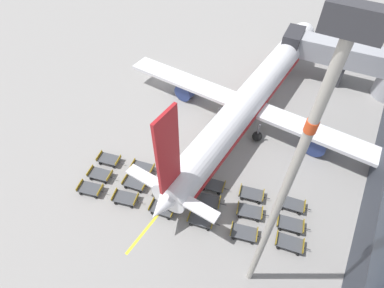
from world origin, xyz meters
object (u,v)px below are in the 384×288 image
at_px(baggage_dolly_row_mid_a_col_b, 135,183).
at_px(baggage_dolly_row_mid_a_col_e, 250,212).
at_px(baggage_dolly_row_mid_a_col_f, 290,224).
at_px(baggage_dolly_row_mid_b_col_c, 177,175).
at_px(airplane, 251,98).
at_px(baggage_dolly_row_mid_b_col_e, 251,194).
at_px(baggage_dolly_row_mid_b_col_f, 292,204).
at_px(baggage_dolly_row_mid_a_col_c, 170,192).
at_px(baggage_dolly_row_mid_b_col_a, 109,159).
at_px(baggage_dolly_row_near_col_c, 162,209).
at_px(baggage_dolly_row_near_col_e, 244,233).
at_px(baggage_dolly_row_mid_a_col_a, 100,174).
at_px(apron_light_mast, 286,187).
at_px(baggage_dolly_row_near_col_f, 289,243).
at_px(baggage_dolly_row_near_col_b, 125,198).
at_px(baggage_dolly_row_near_col_d, 201,220).
at_px(baggage_dolly_row_mid_b_col_b, 143,168).
at_px(baggage_dolly_row_mid_b_col_d, 213,185).
at_px(baggage_dolly_row_near_col_a, 90,189).
at_px(baggage_dolly_row_mid_a_col_d, 208,201).

bearing_deg(baggage_dolly_row_mid_a_col_b, baggage_dolly_row_mid_a_col_e, 14.23).
bearing_deg(baggage_dolly_row_mid_a_col_f, baggage_dolly_row_mid_b_col_c, -177.27).
bearing_deg(airplane, baggage_dolly_row_mid_b_col_e, -65.19).
xyz_separation_m(baggage_dolly_row_mid_a_col_b, baggage_dolly_row_mid_b_col_f, (15.52, 6.06, 0.00)).
bearing_deg(baggage_dolly_row_mid_a_col_c, baggage_dolly_row_mid_b_col_a, 178.62).
xyz_separation_m(baggage_dolly_row_near_col_c, baggage_dolly_row_near_col_e, (8.20, 1.78, 0.00)).
distance_m(baggage_dolly_row_mid_a_col_a, baggage_dolly_row_mid_a_col_e, 16.70).
distance_m(baggage_dolly_row_mid_b_col_c, apron_light_mast, 18.45).
distance_m(baggage_dolly_row_near_col_f, apron_light_mast, 14.41).
height_order(baggage_dolly_row_near_col_e, baggage_dolly_row_mid_b_col_f, same).
height_order(baggage_dolly_row_near_col_b, baggage_dolly_row_near_col_d, same).
relative_size(airplane, baggage_dolly_row_near_col_e, 12.35).
distance_m(baggage_dolly_row_mid_b_col_a, baggage_dolly_row_mid_b_col_b, 4.22).
xyz_separation_m(baggage_dolly_row_near_col_f, apron_light_mast, (-2.08, -4.50, 13.53)).
bearing_deg(baggage_dolly_row_mid_b_col_e, airplane, 114.81).
bearing_deg(baggage_dolly_row_mid_b_col_e, baggage_dolly_row_near_col_d, -120.76).
bearing_deg(baggage_dolly_row_near_col_c, baggage_dolly_row_near_col_f, 13.68).
relative_size(baggage_dolly_row_near_col_c, baggage_dolly_row_mid_b_col_d, 1.00).
bearing_deg(baggage_dolly_row_mid_a_col_f, baggage_dolly_row_mid_b_col_b, -174.17).
bearing_deg(baggage_dolly_row_near_col_c, baggage_dolly_row_mid_b_col_b, 146.88).
distance_m(baggage_dolly_row_near_col_a, baggage_dolly_row_mid_b_col_c, 9.43).
relative_size(airplane, baggage_dolly_row_mid_a_col_e, 12.37).
distance_m(airplane, baggage_dolly_row_mid_b_col_b, 16.06).
bearing_deg(baggage_dolly_row_mid_b_col_d, baggage_dolly_row_near_col_f, -13.10).
bearing_deg(baggage_dolly_row_mid_b_col_f, baggage_dolly_row_near_col_f, -75.26).
relative_size(baggage_dolly_row_mid_a_col_a, baggage_dolly_row_mid_a_col_f, 1.00).
bearing_deg(baggage_dolly_row_mid_b_col_e, baggage_dolly_row_mid_b_col_c, -166.67).
distance_m(baggage_dolly_row_near_col_f, baggage_dolly_row_mid_b_col_a, 21.31).
bearing_deg(baggage_dolly_row_mid_b_col_b, baggage_dolly_row_near_col_c, -33.12).
distance_m(baggage_dolly_row_mid_b_col_e, apron_light_mast, 15.88).
relative_size(baggage_dolly_row_near_col_a, baggage_dolly_row_mid_b_col_e, 1.00).
height_order(baggage_dolly_row_mid_a_col_d, baggage_dolly_row_mid_b_col_d, same).
bearing_deg(baggage_dolly_row_near_col_c, baggage_dolly_row_mid_a_col_d, 41.45).
distance_m(baggage_dolly_row_mid_a_col_b, baggage_dolly_row_mid_b_col_e, 12.53).
height_order(baggage_dolly_row_near_col_c, baggage_dolly_row_mid_b_col_a, same).
distance_m(baggage_dolly_row_mid_a_col_e, apron_light_mast, 14.88).
bearing_deg(baggage_dolly_row_mid_b_col_d, baggage_dolly_row_mid_b_col_b, -166.32).
height_order(baggage_dolly_row_mid_a_col_a, baggage_dolly_row_mid_b_col_b, same).
relative_size(airplane, baggage_dolly_row_mid_b_col_f, 12.36).
xyz_separation_m(baggage_dolly_row_mid_a_col_a, baggage_dolly_row_mid_b_col_c, (7.51, 4.22, 0.00)).
bearing_deg(baggage_dolly_row_mid_a_col_d, baggage_dolly_row_near_col_c, -138.55).
bearing_deg(baggage_dolly_row_near_col_d, baggage_dolly_row_near_col_f, 13.95).
height_order(baggage_dolly_row_near_col_d, baggage_dolly_row_mid_b_col_c, same).
relative_size(baggage_dolly_row_near_col_b, apron_light_mast, 0.14).
height_order(baggage_dolly_row_mid_a_col_e, baggage_dolly_row_mid_b_col_d, same).
relative_size(baggage_dolly_row_near_col_f, baggage_dolly_row_mid_a_col_a, 1.00).
relative_size(baggage_dolly_row_mid_a_col_c, baggage_dolly_row_mid_b_col_c, 1.00).
bearing_deg(baggage_dolly_row_mid_b_col_b, airplane, 64.40).
relative_size(baggage_dolly_row_mid_a_col_e, baggage_dolly_row_mid_a_col_f, 1.00).
distance_m(baggage_dolly_row_near_col_f, baggage_dolly_row_mid_a_col_d, 8.74).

